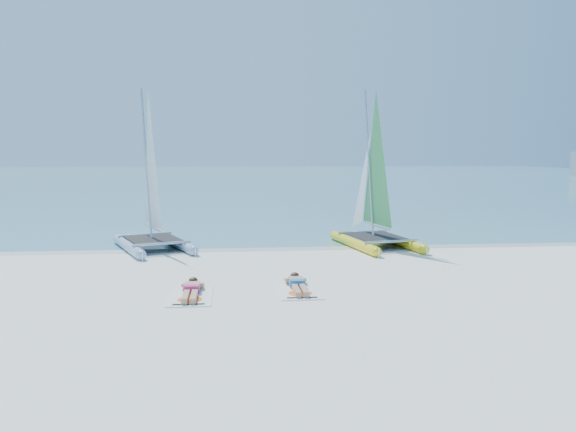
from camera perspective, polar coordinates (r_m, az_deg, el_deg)
The scene contains 9 objects.
ground at distance 14.41m, azimuth 1.03°, elevation -6.86°, with size 140.00×140.00×0.00m, color white.
sea at distance 77.02m, azimuth -4.45°, elevation 3.98°, with size 140.00×115.00×0.01m, color #6EAAB8.
wet_sand_strip at distance 19.78m, azimuth -0.83°, elevation -3.19°, with size 140.00×1.40×0.01m, color beige.
catamaran_blue at distance 19.86m, azimuth -13.72°, elevation 1.66°, with size 3.45×4.67×5.77m.
catamaran_yellow at distance 20.37m, azimuth 8.47°, elevation 2.20°, with size 2.77×4.68×5.81m.
towel_a at distance 13.31m, azimuth -9.83°, elevation -8.03°, with size 1.00×1.85×0.02m, color white.
sunbather_a at distance 13.47m, azimuth -9.78°, elevation -7.37°, with size 0.37×1.73×0.26m.
towel_b at distance 13.68m, azimuth 1.06°, elevation -7.54°, with size 1.00×1.85×0.02m, color white.
sunbather_b at distance 13.84m, azimuth 0.97°, elevation -6.91°, with size 0.37×1.73×0.26m.
Camera 1 is at (-1.64, -13.93, 3.32)m, focal length 35.00 mm.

